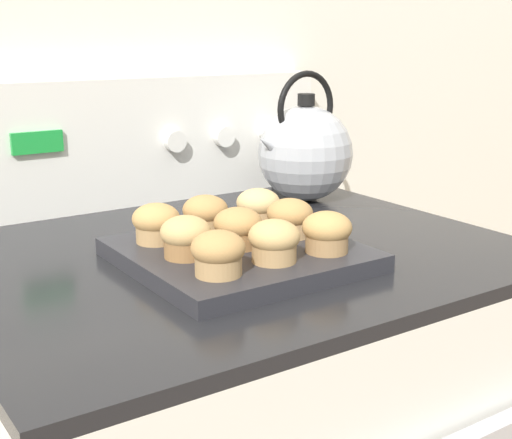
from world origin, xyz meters
TOP-DOWN VIEW (x-y plane):
  - wall_back at (0.00, 0.69)m, footprint 8.00×0.05m
  - control_panel at (0.00, 0.64)m, footprint 0.73×0.07m
  - muffin_pan at (-0.02, 0.26)m, footprint 0.27×0.27m
  - muffin_r0_c0 at (-0.10, 0.19)m, footprint 0.06×0.06m
  - muffin_r0_c1 at (-0.02, 0.19)m, footprint 0.06×0.06m
  - muffin_r0_c2 at (0.05, 0.18)m, footprint 0.06×0.06m
  - muffin_r1_c0 at (-0.10, 0.26)m, footprint 0.06×0.06m
  - muffin_r1_c1 at (-0.03, 0.26)m, footprint 0.06×0.06m
  - muffin_r1_c2 at (0.06, 0.27)m, footprint 0.06×0.06m
  - muffin_r2_c0 at (-0.10, 0.34)m, footprint 0.06×0.06m
  - muffin_r2_c1 at (-0.02, 0.35)m, footprint 0.06×0.06m
  - muffin_r2_c2 at (0.06, 0.34)m, footprint 0.06×0.06m
  - tea_kettle at (0.26, 0.49)m, footprint 0.19×0.16m

SIDE VIEW (x-z plane):
  - muffin_pan at x=-0.02m, z-range 0.90..0.92m
  - muffin_r0_c0 at x=-0.10m, z-range 0.92..0.97m
  - muffin_r0_c1 at x=-0.02m, z-range 0.92..0.97m
  - muffin_r0_c2 at x=0.05m, z-range 0.92..0.97m
  - muffin_r1_c0 at x=-0.10m, z-range 0.92..0.97m
  - muffin_r1_c1 at x=-0.03m, z-range 0.92..0.97m
  - muffin_r1_c2 at x=0.06m, z-range 0.92..0.97m
  - muffin_r2_c0 at x=-0.10m, z-range 0.92..0.97m
  - muffin_r2_c1 at x=-0.02m, z-range 0.92..0.97m
  - muffin_r2_c2 at x=0.06m, z-range 0.92..0.97m
  - tea_kettle at x=0.26m, z-range 0.88..1.10m
  - control_panel at x=0.00m, z-range 0.90..1.11m
  - wall_back at x=0.00m, z-range 0.00..2.40m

